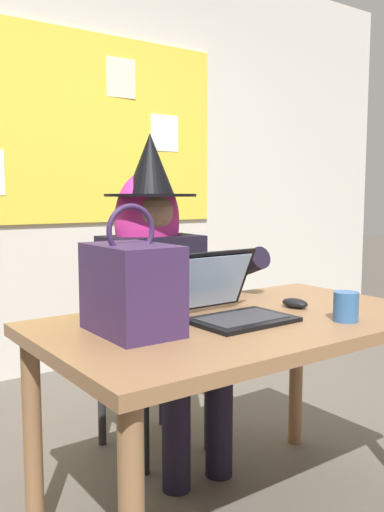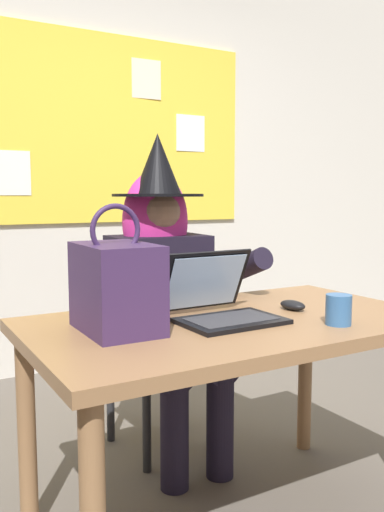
{
  "view_description": "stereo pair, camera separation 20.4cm",
  "coord_description": "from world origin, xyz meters",
  "px_view_note": "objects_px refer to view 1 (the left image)",
  "views": [
    {
      "loc": [
        -1.22,
        -1.29,
        1.12
      ],
      "look_at": [
        -0.05,
        0.37,
        0.9
      ],
      "focal_mm": 37.79,
      "sensor_mm": 36.0,
      "label": 1
    },
    {
      "loc": [
        -1.05,
        -1.4,
        1.12
      ],
      "look_at": [
        -0.05,
        0.37,
        0.9
      ],
      "focal_mm": 37.79,
      "sensor_mm": 36.0,
      "label": 2
    }
  ],
  "objects_px": {
    "computer_mouse": "(295,303)",
    "person_costumed": "(158,279)",
    "chair_at_desk": "(143,337)",
    "handbag": "(132,287)",
    "coffee_mug": "(346,307)",
    "desk_main": "(243,344)",
    "laptop": "(230,304)"
  },
  "relations": [
    {
      "from": "laptop",
      "to": "computer_mouse",
      "type": "bearing_deg",
      "value": -2.17
    },
    {
      "from": "laptop",
      "to": "chair_at_desk",
      "type": "bearing_deg",
      "value": 80.88
    },
    {
      "from": "chair_at_desk",
      "to": "desk_main",
      "type": "bearing_deg",
      "value": -8.4
    },
    {
      "from": "laptop",
      "to": "computer_mouse",
      "type": "relative_size",
      "value": 3.17
    },
    {
      "from": "laptop",
      "to": "computer_mouse",
      "type": "distance_m",
      "value": 0.3
    },
    {
      "from": "desk_main",
      "to": "laptop",
      "type": "distance_m",
      "value": 0.15
    },
    {
      "from": "handbag",
      "to": "computer_mouse",
      "type": "bearing_deg",
      "value": -2.48
    },
    {
      "from": "handbag",
      "to": "laptop",
      "type": "bearing_deg",
      "value": -4.26
    },
    {
      "from": "person_costumed",
      "to": "handbag",
      "type": "height_order",
      "value": "person_costumed"
    },
    {
      "from": "computer_mouse",
      "to": "person_costumed",
      "type": "bearing_deg",
      "value": 100.93
    },
    {
      "from": "laptop",
      "to": "desk_main",
      "type": "bearing_deg",
      "value": -17.28
    },
    {
      "from": "chair_at_desk",
      "to": "computer_mouse",
      "type": "height_order",
      "value": "chair_at_desk"
    },
    {
      "from": "desk_main",
      "to": "chair_at_desk",
      "type": "height_order",
      "value": "chair_at_desk"
    },
    {
      "from": "desk_main",
      "to": "handbag",
      "type": "relative_size",
      "value": 3.54
    },
    {
      "from": "person_costumed",
      "to": "computer_mouse",
      "type": "xyz_separation_m",
      "value": [
        0.2,
        -0.61,
        -0.03
      ]
    },
    {
      "from": "person_costumed",
      "to": "chair_at_desk",
      "type": "bearing_deg",
      "value": -175.61
    },
    {
      "from": "laptop",
      "to": "computer_mouse",
      "type": "xyz_separation_m",
      "value": [
        0.3,
        -0.0,
        -0.03
      ]
    },
    {
      "from": "person_costumed",
      "to": "coffee_mug",
      "type": "relative_size",
      "value": 14.62
    },
    {
      "from": "desk_main",
      "to": "handbag",
      "type": "distance_m",
      "value": 0.45
    },
    {
      "from": "person_costumed",
      "to": "handbag",
      "type": "bearing_deg",
      "value": -34.84
    },
    {
      "from": "desk_main",
      "to": "computer_mouse",
      "type": "height_order",
      "value": "computer_mouse"
    },
    {
      "from": "chair_at_desk",
      "to": "computer_mouse",
      "type": "distance_m",
      "value": 0.8
    },
    {
      "from": "chair_at_desk",
      "to": "coffee_mug",
      "type": "xyz_separation_m",
      "value": [
        0.19,
        -0.97,
        0.28
      ]
    },
    {
      "from": "laptop",
      "to": "computer_mouse",
      "type": "height_order",
      "value": "laptop"
    },
    {
      "from": "chair_at_desk",
      "to": "person_costumed",
      "type": "xyz_separation_m",
      "value": [
        0.0,
        -0.12,
        0.28
      ]
    },
    {
      "from": "computer_mouse",
      "to": "chair_at_desk",
      "type": "bearing_deg",
      "value": 98.34
    },
    {
      "from": "chair_at_desk",
      "to": "laptop",
      "type": "height_order",
      "value": "laptop"
    },
    {
      "from": "handbag",
      "to": "desk_main",
      "type": "bearing_deg",
      "value": -5.6
    },
    {
      "from": "desk_main",
      "to": "person_costumed",
      "type": "bearing_deg",
      "value": 85.16
    },
    {
      "from": "chair_at_desk",
      "to": "coffee_mug",
      "type": "distance_m",
      "value": 1.03
    },
    {
      "from": "laptop",
      "to": "handbag",
      "type": "xyz_separation_m",
      "value": [
        -0.35,
        0.03,
        0.09
      ]
    },
    {
      "from": "computer_mouse",
      "to": "desk_main",
      "type": "bearing_deg",
      "value": 175.08
    }
  ]
}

